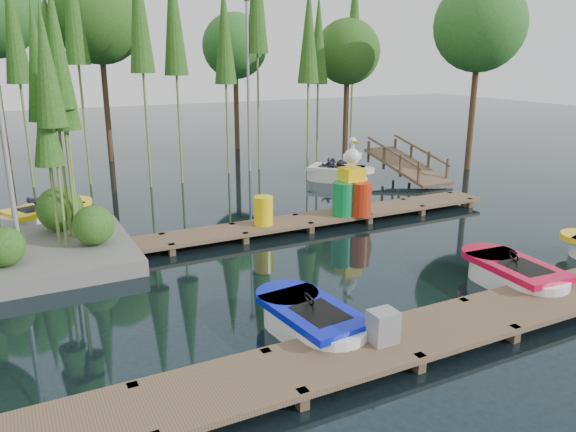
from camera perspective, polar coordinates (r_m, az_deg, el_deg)
name	(u,v)px	position (r m, az deg, el deg)	size (l,w,h in m)	color
ground_plane	(279,268)	(13.53, -0.92, -5.28)	(90.00, 90.00, 0.00)	#19292F
near_dock	(396,341)	(9.97, 10.87, -12.39)	(18.00, 1.50, 0.50)	brown
far_dock	(272,226)	(15.99, -1.68, -0.98)	(15.00, 1.20, 0.50)	brown
tree_screen	(95,19)	(22.21, -19.01, 18.39)	(34.42, 18.53, 10.31)	#47311E
lamp_rear	(248,70)	(24.27, -4.09, 14.54)	(0.30, 0.30, 7.25)	gray
ramp	(406,165)	(23.40, 11.94, 5.11)	(1.50, 3.94, 1.49)	brown
boat_blue	(312,322)	(10.37, 2.41, -10.75)	(1.47, 2.78, 0.90)	white
boat_red	(514,276)	(13.31, 22.01, -5.68)	(1.39, 2.77, 0.91)	white
boat_yellow_far	(46,216)	(18.25, -23.39, 0.04)	(3.03, 2.29, 1.38)	white
boat_white_far	(338,174)	(22.71, 5.09, 4.31)	(2.76, 2.89, 1.31)	white
utility_cabinet	(383,327)	(9.65, 9.62, -11.01)	(0.46, 0.39, 0.56)	gray
yellow_barrel	(263,211)	(15.76, -2.51, 0.55)	(0.54, 0.54, 0.81)	yellow
drum_cluster	(353,191)	(16.92, 6.62, 2.50)	(1.33, 1.22, 2.30)	#0E7E3B
seagull_post	(340,197)	(16.91, 5.34, 1.96)	(0.48, 0.26, 0.76)	gray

